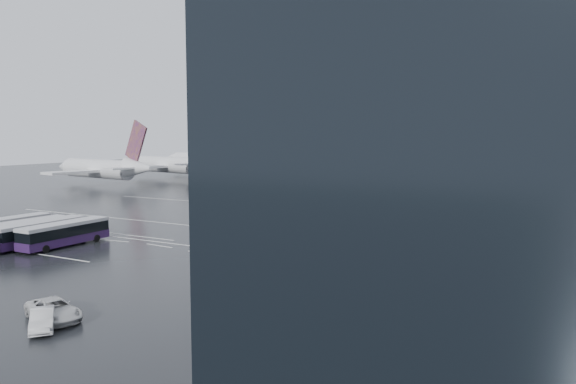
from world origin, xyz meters
The scene contains 24 objects.
ground centered at (0.00, 0.00, 0.00)m, with size 420.00×420.00×0.00m, color black.
lane_marking_near centered at (0.00, -2.00, 0.01)m, with size 120.00×0.25×0.01m, color white.
lane_marking_mid centered at (0.00, 12.00, 0.01)m, with size 120.00×0.25×0.01m, color white.
lane_marking_far centered at (0.00, 40.00, 0.01)m, with size 120.00×0.25×0.01m, color white.
bus_bay_line_south centered at (-24.00, -16.00, 0.01)m, with size 28.00×0.25×0.01m, color white.
bus_bay_line_north centered at (-24.00, 0.00, 0.01)m, with size 28.00×0.25×0.01m, color white.
airliner_main centered at (13.51, 19.20, 5.25)m, with size 61.64×54.29×20.95m.
airliner_gate_b centered at (3.31, 75.79, 5.21)m, with size 59.90×53.90×20.82m.
airliner_gate_c centered at (16.89, 130.41, 4.82)m, with size 54.10×49.61×19.26m.
jet_remote_west centered at (-85.49, 57.62, 5.08)m, with size 45.21×36.51×19.66m.
jet_remote_mid centered at (-84.67, 87.05, 4.93)m, with size 43.86×35.46×19.09m.
jet_remote_far centered at (-86.85, 117.53, 5.23)m, with size 46.55×37.64×20.27m.
bus_row_near_a centered at (-32.81, -10.84, 1.77)m, with size 3.30×13.13×3.22m.
bus_row_near_b centered at (-28.80, -10.84, 1.72)m, with size 3.52×12.81×3.12m.
bus_row_near_c centered at (-24.53, -11.85, 1.88)m, with size 3.36×13.90×3.42m.
bus_row_near_d centered at (-20.80, -10.65, 1.86)m, with size 3.38×13.78×3.39m.
van_curve_a centered at (4.46, -32.84, 0.90)m, with size 2.97×6.44×1.79m, color silver.
van_curve_c centered at (5.57, -34.84, 0.84)m, with size 1.77×5.09×1.68m, color silver.
floodlight_mast centered at (-8.81, 4.99, 18.78)m, with size 2.29×2.29×29.85m.
gse_cart_belly_a centered at (20.95, 16.09, 0.54)m, with size 1.99×1.18×1.09m, color orange.
gse_cart_belly_b centered at (21.19, 27.82, 0.59)m, with size 2.17×1.28×1.18m, color slate.
gse_cart_belly_c centered at (5.66, 22.54, 0.69)m, with size 2.53×1.49×1.38m, color orange.
gse_cart_belly_d centered at (25.12, 20.50, 0.61)m, with size 2.23×1.32×1.22m, color slate.
gse_cart_belly_e centered at (13.22, 35.36, 0.52)m, with size 1.90×1.12×1.04m, color orange.
Camera 1 is at (44.31, -64.12, 15.91)m, focal length 35.00 mm.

